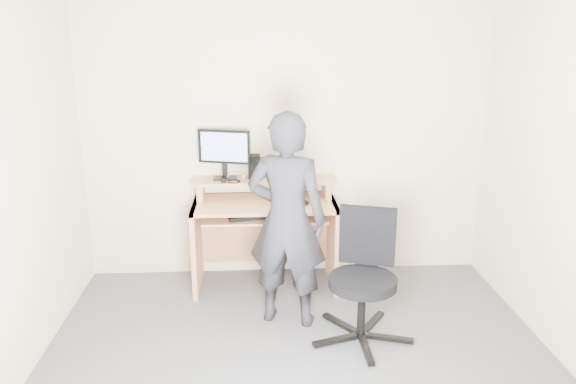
{
  "coord_description": "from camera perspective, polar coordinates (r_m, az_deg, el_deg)",
  "views": [
    {
      "loc": [
        -0.27,
        -3.04,
        2.15
      ],
      "look_at": [
        -0.03,
        1.05,
        0.95
      ],
      "focal_mm": 35.0,
      "sensor_mm": 36.0,
      "label": 1
    }
  ],
  "objects": [
    {
      "name": "charger",
      "position": [
        4.71,
        -6.52,
        1.18
      ],
      "size": [
        0.05,
        0.04,
        0.03
      ],
      "primitive_type": "cube",
      "rotation": [
        0.0,
        0.0,
        0.04
      ],
      "color": "black",
      "rests_on": "desk"
    },
    {
      "name": "travel_mug",
      "position": [
        4.76,
        -1.73,
        2.39
      ],
      "size": [
        0.1,
        0.1,
        0.19
      ],
      "primitive_type": "cylinder",
      "rotation": [
        0.0,
        0.0,
        -0.27
      ],
      "color": "#B7B6BB",
      "rests_on": "desk"
    },
    {
      "name": "person",
      "position": [
        4.08,
        -0.12,
        -2.92
      ],
      "size": [
        0.67,
        0.53,
        1.61
      ],
      "primitive_type": "imported",
      "rotation": [
        0.0,
        0.0,
        2.86
      ],
      "color": "black",
      "rests_on": "ground"
    },
    {
      "name": "keyboard",
      "position": [
        4.64,
        -3.33,
        -2.34
      ],
      "size": [
        0.49,
        0.28,
        0.03
      ],
      "primitive_type": "cube",
      "rotation": [
        0.0,
        0.0,
        0.23
      ],
      "color": "black",
      "rests_on": "desk"
    },
    {
      "name": "desk",
      "position": [
        4.84,
        -2.38,
        -3.01
      ],
      "size": [
        1.2,
        0.6,
        0.91
      ],
      "color": "tan",
      "rests_on": "ground"
    },
    {
      "name": "office_chair",
      "position": [
        4.03,
        7.74,
        -8.02
      ],
      "size": [
        0.72,
        0.69,
        0.91
      ],
      "rotation": [
        0.0,
        0.0,
        -0.31
      ],
      "color": "black",
      "rests_on": "ground"
    },
    {
      "name": "monitor",
      "position": [
        4.76,
        -6.5,
        4.29
      ],
      "size": [
        0.44,
        0.15,
        0.43
      ],
      "rotation": [
        0.0,
        0.0,
        -0.27
      ],
      "color": "black",
      "rests_on": "desk"
    },
    {
      "name": "smartphone",
      "position": [
        4.81,
        1.86,
        1.46
      ],
      "size": [
        0.1,
        0.14,
        0.01
      ],
      "primitive_type": "cube",
      "rotation": [
        0.0,
        0.0,
        -0.22
      ],
      "color": "black",
      "rests_on": "desk"
    },
    {
      "name": "ground",
      "position": [
        3.73,
        1.45,
        -18.87
      ],
      "size": [
        3.5,
        3.5,
        0.0
      ],
      "primitive_type": "plane",
      "color": "#515256",
      "rests_on": "ground"
    },
    {
      "name": "back_wall",
      "position": [
        4.88,
        -0.17,
        5.71
      ],
      "size": [
        3.5,
        0.02,
        2.5
      ],
      "primitive_type": "cube",
      "color": "beige",
      "rests_on": "ground"
    },
    {
      "name": "mouse",
      "position": [
        4.62,
        1.61,
        -1.08
      ],
      "size": [
        0.1,
        0.07,
        0.04
      ],
      "primitive_type": "ellipsoid",
      "rotation": [
        0.0,
        0.0,
        -0.03
      ],
      "color": "black",
      "rests_on": "desk"
    },
    {
      "name": "headphones",
      "position": [
        4.85,
        -5.33,
        1.56
      ],
      "size": [
        0.18,
        0.18,
        0.06
      ],
      "primitive_type": "torus",
      "rotation": [
        0.26,
        0.0,
        0.16
      ],
      "color": "silver",
      "rests_on": "desk"
    },
    {
      "name": "external_drive",
      "position": [
        4.8,
        -3.45,
        2.59
      ],
      "size": [
        0.1,
        0.14,
        0.2
      ],
      "primitive_type": "cube",
      "rotation": [
        0.0,
        0.0,
        -0.29
      ],
      "color": "black",
      "rests_on": "desk"
    }
  ]
}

